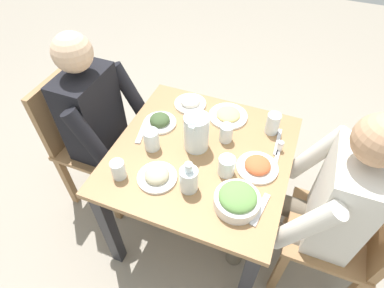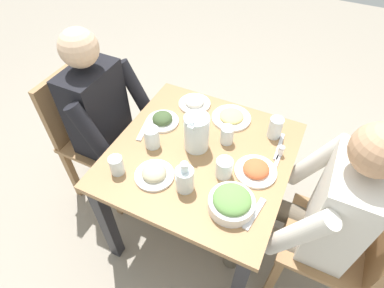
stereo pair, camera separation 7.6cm
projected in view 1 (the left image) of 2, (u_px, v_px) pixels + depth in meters
name	position (u px, v px, depth m)	size (l,w,h in m)	color
ground_plane	(199.00, 225.00, 2.04)	(8.00, 8.00, 0.00)	gray
dining_table	(201.00, 169.00, 1.62)	(0.85, 0.85, 0.71)	#997047
chair_near	(352.00, 233.00, 1.46)	(0.40, 0.40, 0.89)	#997047
chair_far	(84.00, 136.00, 1.89)	(0.40, 0.40, 0.89)	#997047
diner_near	(315.00, 202.00, 1.40)	(0.48, 0.53, 1.18)	silver
diner_far	(108.00, 127.00, 1.73)	(0.48, 0.53, 1.18)	black
water_pitcher	(196.00, 132.00, 1.48)	(0.16, 0.12, 0.19)	silver
salad_bowl	(237.00, 199.00, 1.29)	(0.19, 0.19, 0.09)	white
plate_beans	(157.00, 176.00, 1.41)	(0.18, 0.18, 0.06)	white
plate_rice_curry	(258.00, 166.00, 1.44)	(0.19, 0.19, 0.05)	white
plate_dolmas	(160.00, 121.00, 1.65)	(0.17, 0.17, 0.06)	white
plate_yoghurt	(190.00, 102.00, 1.75)	(0.18, 0.18, 0.05)	white
plate_fries	(228.00, 115.00, 1.69)	(0.21, 0.21, 0.04)	white
water_glass_near_left	(118.00, 170.00, 1.40)	(0.06, 0.06, 0.09)	silver
water_glass_by_pitcher	(273.00, 124.00, 1.58)	(0.07, 0.07, 0.11)	silver
water_glass_far_right	(152.00, 140.00, 1.51)	(0.07, 0.07, 0.11)	silver
water_glass_far_left	(227.00, 166.00, 1.41)	(0.08, 0.08, 0.09)	silver
water_glass_near_right	(226.00, 133.00, 1.55)	(0.07, 0.07, 0.09)	silver
oil_carafe	(189.00, 180.00, 1.34)	(0.08, 0.08, 0.16)	silver
salt_shaker	(280.00, 146.00, 1.52)	(0.03, 0.03, 0.05)	white
fork_near	(260.00, 209.00, 1.31)	(0.17, 0.03, 0.01)	silver
knife_near	(278.00, 142.00, 1.57)	(0.18, 0.02, 0.01)	silver
fork_far	(142.00, 131.00, 1.62)	(0.17, 0.03, 0.01)	silver
knife_far	(277.00, 155.00, 1.51)	(0.18, 0.02, 0.01)	silver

